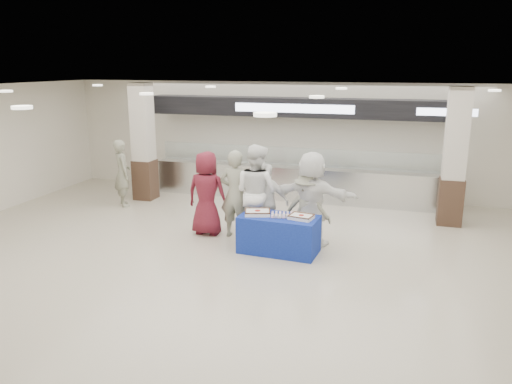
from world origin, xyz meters
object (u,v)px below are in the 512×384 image
(chef_tall, at_px, (256,192))
(civilian_white, at_px, (311,199))
(soldier_bg, at_px, (122,173))
(soldier_a, at_px, (235,194))
(soldier_b, at_px, (307,208))
(sheet_cake_right, at_px, (301,217))
(display_table, at_px, (279,234))
(civilian_maroon, at_px, (207,193))
(cupcake_tray, at_px, (282,215))
(sheet_cake_left, at_px, (258,212))
(chef_short, at_px, (267,202))

(chef_tall, distance_m, civilian_white, 1.19)
(soldier_bg, bearing_deg, soldier_a, -154.57)
(soldier_a, xyz_separation_m, soldier_b, (1.57, 0.00, -0.19))
(soldier_bg, bearing_deg, sheet_cake_right, -154.78)
(sheet_cake_right, xyz_separation_m, civilian_white, (0.07, 0.67, 0.19))
(display_table, relative_size, civilian_maroon, 0.83)
(display_table, relative_size, cupcake_tray, 3.61)
(display_table, bearing_deg, sheet_cake_left, -175.13)
(civilian_white, bearing_deg, civilian_maroon, 4.50)
(chef_short, relative_size, soldier_b, 1.07)
(soldier_b, height_order, civilian_white, civilian_white)
(sheet_cake_left, height_order, civilian_white, civilian_white)
(chef_short, bearing_deg, civilian_white, -179.29)
(soldier_b, bearing_deg, display_table, 59.58)
(sheet_cake_right, height_order, civilian_maroon, civilian_maroon)
(civilian_maroon, relative_size, soldier_b, 1.21)
(civilian_maroon, relative_size, soldier_a, 0.97)
(civilian_maroon, bearing_deg, sheet_cake_left, 155.56)
(cupcake_tray, xyz_separation_m, soldier_a, (-1.19, 0.63, 0.18))
(cupcake_tray, bearing_deg, civilian_maroon, 161.12)
(soldier_b, bearing_deg, chef_short, -0.26)
(sheet_cake_left, bearing_deg, cupcake_tray, 1.46)
(sheet_cake_right, distance_m, civilian_maroon, 2.35)
(civilian_maroon, xyz_separation_m, soldier_a, (0.66, 0.00, 0.03))
(civilian_white, bearing_deg, cupcake_tray, 58.21)
(civilian_maroon, bearing_deg, civilian_white, -178.91)
(chef_short, bearing_deg, chef_tall, 21.34)
(sheet_cake_right, relative_size, soldier_bg, 0.28)
(sheet_cake_right, xyz_separation_m, soldier_bg, (-5.27, 2.19, 0.09))
(chef_short, height_order, soldier_bg, soldier_bg)
(display_table, xyz_separation_m, chef_tall, (-0.67, 0.64, 0.66))
(chef_tall, bearing_deg, soldier_bg, 3.15)
(cupcake_tray, distance_m, civilian_white, 0.81)
(cupcake_tray, relative_size, soldier_bg, 0.24)
(sheet_cake_right, bearing_deg, cupcake_tray, 174.26)
(sheet_cake_left, distance_m, cupcake_tray, 0.50)
(sheet_cake_right, relative_size, cupcake_tray, 1.16)
(chef_short, bearing_deg, sheet_cake_left, 94.78)
(sheet_cake_left, height_order, soldier_b, soldier_b)
(sheet_cake_left, distance_m, soldier_a, 0.96)
(display_table, height_order, sheet_cake_left, sheet_cake_left)
(cupcake_tray, height_order, chef_tall, chef_tall)
(sheet_cake_right, height_order, civilian_white, civilian_white)
(sheet_cake_right, height_order, chef_tall, chef_tall)
(soldier_a, xyz_separation_m, civilian_white, (1.66, 0.00, 0.03))
(chef_tall, height_order, civilian_white, chef_tall)
(chef_tall, bearing_deg, civilian_white, -156.83)
(display_table, xyz_separation_m, soldier_b, (0.44, 0.64, 0.40))
(display_table, distance_m, chef_tall, 1.13)
(sheet_cake_left, height_order, civilian_maroon, civilian_maroon)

